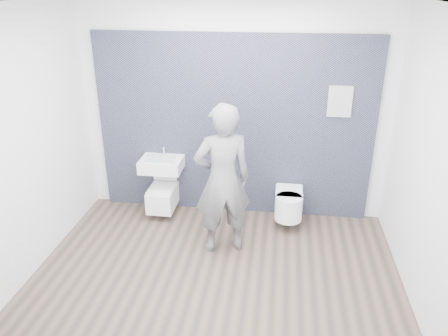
# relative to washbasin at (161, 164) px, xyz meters

# --- Properties ---
(ground) EXTENTS (4.00, 4.00, 0.00)m
(ground) POSITION_rel_washbasin_xyz_m (0.93, -1.23, -0.73)
(ground) COLOR brown
(ground) RESTS_ON ground
(room_shell) EXTENTS (4.00, 4.00, 4.00)m
(room_shell) POSITION_rel_washbasin_xyz_m (0.93, -1.23, 1.01)
(room_shell) COLOR silver
(room_shell) RESTS_ON ground
(tile_wall) EXTENTS (3.60, 0.06, 2.40)m
(tile_wall) POSITION_rel_washbasin_xyz_m (0.93, 0.24, -0.73)
(tile_wall) COLOR black
(tile_wall) RESTS_ON ground
(washbasin) EXTENTS (0.55, 0.41, 0.41)m
(washbasin) POSITION_rel_washbasin_xyz_m (0.00, 0.00, 0.00)
(washbasin) COLOR white
(washbasin) RESTS_ON ground
(toilet_square) EXTENTS (0.34, 0.50, 0.66)m
(toilet_square) POSITION_rel_washbasin_xyz_m (0.00, -0.04, -0.45)
(toilet_square) COLOR white
(toilet_square) RESTS_ON ground
(toilet_rounded) EXTENTS (0.35, 0.60, 0.32)m
(toilet_rounded) POSITION_rel_washbasin_xyz_m (1.70, -0.10, -0.42)
(toilet_rounded) COLOR white
(toilet_rounded) RESTS_ON ground
(info_placard) EXTENTS (0.29, 0.03, 0.39)m
(info_placard) POSITION_rel_washbasin_xyz_m (2.24, 0.19, -0.73)
(info_placard) COLOR white
(info_placard) RESTS_ON ground
(visitor) EXTENTS (0.76, 0.63, 1.80)m
(visitor) POSITION_rel_washbasin_xyz_m (0.93, -0.75, 0.17)
(visitor) COLOR slate
(visitor) RESTS_ON ground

